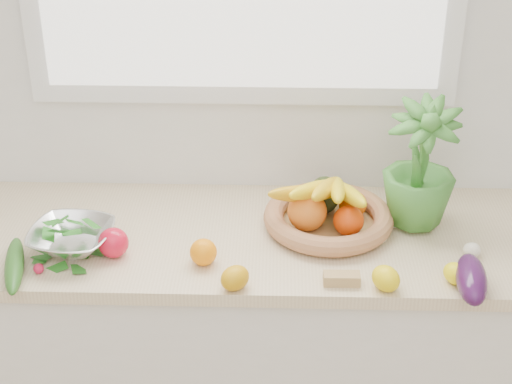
{
  "coord_description": "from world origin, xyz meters",
  "views": [
    {
      "loc": [
        0.11,
        -0.03,
        2.13
      ],
      "look_at": [
        0.05,
        1.93,
        1.05
      ],
      "focal_mm": 55.0,
      "sensor_mm": 36.0,
      "label": 1
    }
  ],
  "objects_px": {
    "potted_herb": "(420,164)",
    "colander_with_spinach": "(71,233)",
    "apple": "(113,243)",
    "fruit_basket": "(327,211)",
    "eggplant": "(471,279)",
    "cucumber": "(14,265)"
  },
  "relations": [
    {
      "from": "potted_herb",
      "to": "colander_with_spinach",
      "type": "relative_size",
      "value": 1.45
    },
    {
      "from": "apple",
      "to": "potted_herb",
      "type": "distance_m",
      "value": 0.91
    },
    {
      "from": "fruit_basket",
      "to": "colander_with_spinach",
      "type": "height_order",
      "value": "fruit_basket"
    },
    {
      "from": "eggplant",
      "to": "cucumber",
      "type": "relative_size",
      "value": 0.76
    },
    {
      "from": "eggplant",
      "to": "colander_with_spinach",
      "type": "distance_m",
      "value": 1.1
    },
    {
      "from": "colander_with_spinach",
      "to": "cucumber",
      "type": "bearing_deg",
      "value": -140.83
    },
    {
      "from": "apple",
      "to": "potted_herb",
      "type": "bearing_deg",
      "value": 12.33
    },
    {
      "from": "potted_herb",
      "to": "eggplant",
      "type": "bearing_deg",
      "value": -73.81
    },
    {
      "from": "potted_herb",
      "to": "fruit_basket",
      "type": "relative_size",
      "value": 0.76
    },
    {
      "from": "eggplant",
      "to": "potted_herb",
      "type": "xyz_separation_m",
      "value": [
        -0.1,
        0.34,
        0.17
      ]
    },
    {
      "from": "apple",
      "to": "colander_with_spinach",
      "type": "height_order",
      "value": "colander_with_spinach"
    },
    {
      "from": "eggplant",
      "to": "apple",
      "type": "bearing_deg",
      "value": 171.37
    },
    {
      "from": "eggplant",
      "to": "fruit_basket",
      "type": "xyz_separation_m",
      "value": [
        -0.36,
        0.32,
        0.01
      ]
    },
    {
      "from": "eggplant",
      "to": "fruit_basket",
      "type": "bearing_deg",
      "value": 138.34
    },
    {
      "from": "cucumber",
      "to": "fruit_basket",
      "type": "bearing_deg",
      "value": 17.15
    },
    {
      "from": "eggplant",
      "to": "cucumber",
      "type": "distance_m",
      "value": 1.22
    },
    {
      "from": "cucumber",
      "to": "potted_herb",
      "type": "xyz_separation_m",
      "value": [
        1.12,
        0.28,
        0.18
      ]
    },
    {
      "from": "apple",
      "to": "eggplant",
      "type": "xyz_separation_m",
      "value": [
        0.97,
        -0.15,
        -0.0
      ]
    },
    {
      "from": "apple",
      "to": "cucumber",
      "type": "height_order",
      "value": "apple"
    },
    {
      "from": "potted_herb",
      "to": "fruit_basket",
      "type": "bearing_deg",
      "value": -176.23
    },
    {
      "from": "potted_herb",
      "to": "fruit_basket",
      "type": "height_order",
      "value": "potted_herb"
    },
    {
      "from": "cucumber",
      "to": "colander_with_spinach",
      "type": "distance_m",
      "value": 0.18
    }
  ]
}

